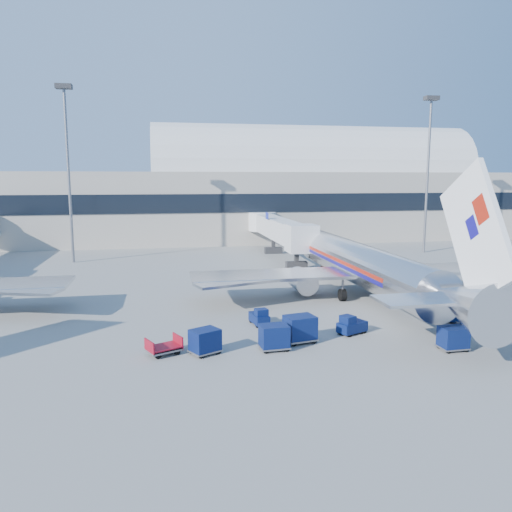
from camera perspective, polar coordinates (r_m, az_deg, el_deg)
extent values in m
plane|color=gray|center=(40.37, 1.62, -6.80)|extent=(260.00, 260.00, 0.00)
cube|color=#B2AA9E|center=(95.61, -20.74, 5.31)|extent=(170.00, 28.00, 12.00)
cube|color=black|center=(81.88, -22.47, 5.43)|extent=(170.00, 0.40, 3.00)
cylinder|color=silver|center=(98.16, 6.24, 9.40)|extent=(60.00, 18.00, 18.00)
cylinder|color=silver|center=(48.29, 11.79, -0.87)|extent=(3.80, 28.00, 3.80)
sphere|color=silver|center=(61.32, 6.83, 1.28)|extent=(3.72, 3.72, 3.72)
cone|color=silver|center=(33.44, 22.92, -4.95)|extent=(3.80, 6.00, 3.80)
cube|color=#A31A0C|center=(49.16, 11.35, -0.39)|extent=(3.85, 20.16, 0.32)
cube|color=navy|center=(49.22, 11.34, -0.82)|extent=(3.85, 20.16, 0.32)
cube|color=white|center=(32.32, 23.87, 2.46)|extent=(0.35, 7.79, 8.74)
cube|color=silver|center=(33.81, 22.48, -4.43)|extent=(11.00, 3.00, 0.18)
cube|color=silver|center=(47.48, 12.22, -1.78)|extent=(32.00, 5.00, 0.28)
cylinder|color=#B7B7BC|center=(47.25, 5.30, -2.84)|extent=(2.10, 3.80, 2.10)
cylinder|color=#B7B7BC|center=(51.32, 17.21, -2.27)|extent=(2.10, 3.80, 2.10)
cylinder|color=black|center=(58.87, 7.66, -1.47)|extent=(0.40, 0.90, 0.90)
cube|color=silver|center=(70.16, 2.54, 3.17)|extent=(2.70, 24.00, 2.70)
cube|color=silver|center=(58.41, 5.25, 2.02)|extent=(3.40, 3.20, 3.20)
cylinder|color=silver|center=(81.35, 0.70, 3.95)|extent=(4.40, 4.40, 3.00)
cube|color=#2D2D30|center=(60.80, 4.66, 0.20)|extent=(0.50, 0.50, 3.00)
cube|color=#2D2D30|center=(61.02, 4.64, -1.06)|extent=(2.60, 1.00, 0.90)
cube|color=#2D2D30|center=(73.31, 2.00, 1.69)|extent=(0.50, 0.50, 3.00)
cube|color=#2D2D30|center=(73.49, 1.99, 0.64)|extent=(2.60, 1.00, 0.90)
cube|color=navy|center=(69.66, 1.26, 4.63)|extent=(0.12, 1.40, 0.90)
cylinder|color=slate|center=(69.01, -20.60, 8.36)|extent=(0.36, 0.36, 22.00)
cube|color=#2D2D30|center=(69.96, -21.13, 17.64)|extent=(2.00, 1.20, 0.60)
cylinder|color=slate|center=(78.02, 19.00, 8.42)|extent=(0.36, 0.36, 22.00)
cube|color=#2D2D30|center=(78.86, 19.42, 16.65)|extent=(2.00, 1.20, 0.60)
cube|color=#9E9E96|center=(48.95, 22.21, -4.14)|extent=(3.00, 0.55, 0.90)
cube|color=#9E9E96|center=(50.80, 25.36, -3.88)|extent=(3.00, 0.55, 0.90)
cube|color=#091645|center=(36.24, 10.93, -7.94)|extent=(2.37, 1.85, 0.69)
cube|color=#091645|center=(35.77, 10.44, -7.23)|extent=(1.14, 1.18, 0.65)
cylinder|color=black|center=(37.10, 11.26, -7.96)|extent=(0.55, 0.40, 0.52)
cube|color=#091645|center=(41.16, 21.44, -6.38)|extent=(2.16, 2.28, 0.68)
cube|color=#091645|center=(41.16, 20.87, -5.57)|extent=(1.23, 1.22, 0.64)
cylinder|color=black|center=(41.41, 22.56, -6.71)|extent=(0.48, 0.52, 0.51)
cube|color=#091645|center=(37.74, 0.37, -7.14)|extent=(1.34, 2.18, 0.66)
cube|color=#091645|center=(37.20, 0.61, -6.53)|extent=(1.00, 0.93, 0.62)
cylinder|color=black|center=(38.31, -0.57, -7.26)|extent=(0.27, 0.52, 0.50)
cube|color=#091645|center=(33.81, 5.05, -8.13)|extent=(2.20, 1.87, 1.56)
cube|color=slate|center=(34.04, 5.03, -9.40)|extent=(2.32, 1.94, 0.11)
cylinder|color=black|center=(34.88, 5.70, -8.99)|extent=(0.46, 0.26, 0.43)
cube|color=#091645|center=(32.27, 2.08, -9.11)|extent=(1.85, 1.49, 1.42)
cube|color=slate|center=(32.49, 2.07, -10.30)|extent=(1.95, 1.54, 0.10)
cylinder|color=black|center=(33.18, 2.95, -9.94)|extent=(0.40, 0.18, 0.39)
cube|color=#091645|center=(31.71, -5.86, -9.53)|extent=(2.12, 1.96, 1.37)
cube|color=slate|center=(31.94, -5.84, -10.71)|extent=(2.22, 2.05, 0.09)
cylinder|color=black|center=(32.69, -5.35, -10.27)|extent=(0.40, 0.31, 0.38)
cube|color=#091645|center=(34.59, 21.61, -8.61)|extent=(1.67, 1.32, 1.32)
cube|color=slate|center=(34.78, 21.55, -9.66)|extent=(1.76, 1.37, 0.09)
cylinder|color=black|center=(35.53, 21.96, -9.33)|extent=(0.37, 0.16, 0.36)
cube|color=#091645|center=(41.29, 22.98, -5.70)|extent=(2.22, 1.90, 1.54)
cube|color=slate|center=(41.49, 22.92, -6.74)|extent=(2.33, 1.98, 0.11)
cylinder|color=black|center=(42.27, 23.61, -6.53)|extent=(0.45, 0.27, 0.43)
cube|color=slate|center=(32.13, -10.46, -10.47)|extent=(2.42, 2.10, 0.11)
cube|color=maroon|center=(32.07, -10.47, -10.16)|extent=(2.44, 2.14, 0.07)
cylinder|color=black|center=(32.86, -9.80, -10.27)|extent=(0.40, 0.29, 0.37)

